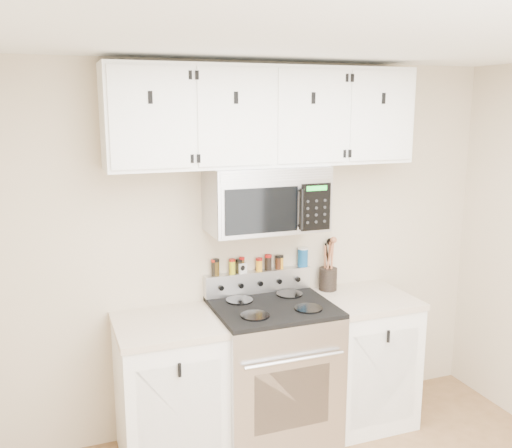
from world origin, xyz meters
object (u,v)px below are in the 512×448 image
at_px(utensil_crock, 328,277).
at_px(salt_canister, 303,257).
at_px(microwave, 266,198).
at_px(range, 273,371).

height_order(utensil_crock, salt_canister, utensil_crock).
bearing_deg(utensil_crock, microwave, -168.49).
height_order(range, utensil_crock, utensil_crock).
distance_m(range, salt_canister, 0.81).
height_order(range, microwave, microwave).
bearing_deg(salt_canister, microwave, -155.39).
relative_size(range, microwave, 1.45).
height_order(microwave, utensil_crock, microwave).
bearing_deg(range, microwave, 89.77).
height_order(range, salt_canister, salt_canister).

